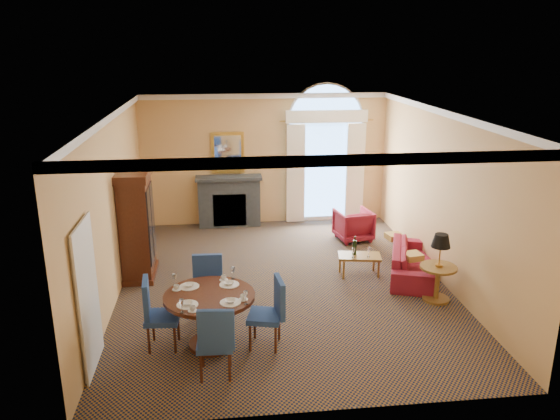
{
  "coord_description": "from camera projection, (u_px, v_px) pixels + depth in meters",
  "views": [
    {
      "loc": [
        -1.15,
        -9.35,
        4.36
      ],
      "look_at": [
        0.0,
        0.5,
        1.3
      ],
      "focal_mm": 35.0,
      "sensor_mm": 36.0,
      "label": 1
    }
  ],
  "objects": [
    {
      "name": "dining_table",
      "position": [
        210.0,
        308.0,
        8.0
      ],
      "size": [
        1.34,
        1.34,
        1.04
      ],
      "color": "#36170C",
      "rests_on": "ground"
    },
    {
      "name": "dining_chair_east",
      "position": [
        272.0,
        308.0,
        8.02
      ],
      "size": [
        0.59,
        0.59,
        1.08
      ],
      "rotation": [
        0.0,
        0.0,
        1.32
      ],
      "color": "navy",
      "rests_on": "ground"
    },
    {
      "name": "dining_chair_south",
      "position": [
        216.0,
        338.0,
        7.21
      ],
      "size": [
        0.51,
        0.53,
        1.08
      ],
      "rotation": [
        0.0,
        0.0,
        -0.04
      ],
      "color": "navy",
      "rests_on": "ground"
    },
    {
      "name": "ground",
      "position": [
        283.0,
        283.0,
        10.29
      ],
      "size": [
        7.5,
        7.5,
        0.0
      ],
      "primitive_type": "plane",
      "color": "black",
      "rests_on": "ground"
    },
    {
      "name": "armoire",
      "position": [
        137.0,
        226.0,
        10.37
      ],
      "size": [
        0.6,
        1.07,
        2.09
      ],
      "color": "#36170C",
      "rests_on": "ground"
    },
    {
      "name": "sofa",
      "position": [
        412.0,
        261.0,
        10.6
      ],
      "size": [
        1.4,
        2.14,
        0.58
      ],
      "primitive_type": "imported",
      "rotation": [
        0.0,
        0.0,
        1.23
      ],
      "color": "maroon",
      "rests_on": "ground"
    },
    {
      "name": "dining_chair_west",
      "position": [
        155.0,
        309.0,
        7.97
      ],
      "size": [
        0.53,
        0.52,
        1.08
      ],
      "rotation": [
        0.0,
        0.0,
        -1.64
      ],
      "color": "navy",
      "rests_on": "ground"
    },
    {
      "name": "armchair",
      "position": [
        353.0,
        225.0,
        12.48
      ],
      "size": [
        0.89,
        0.9,
        0.71
      ],
      "primitive_type": "imported",
      "rotation": [
        0.0,
        0.0,
        3.32
      ],
      "color": "maroon",
      "rests_on": "ground"
    },
    {
      "name": "room_envelope",
      "position": [
        278.0,
        146.0,
        10.18
      ],
      "size": [
        6.04,
        7.52,
        3.45
      ],
      "color": "tan",
      "rests_on": "ground"
    },
    {
      "name": "dining_chair_north",
      "position": [
        208.0,
        284.0,
        8.82
      ],
      "size": [
        0.49,
        0.51,
        1.08
      ],
      "rotation": [
        0.0,
        0.0,
        3.13
      ],
      "color": "navy",
      "rests_on": "ground"
    },
    {
      "name": "side_table",
      "position": [
        439.0,
        261.0,
        9.42
      ],
      "size": [
        0.64,
        0.64,
        1.21
      ],
      "color": "brown",
      "rests_on": "ground"
    },
    {
      "name": "coffee_table",
      "position": [
        359.0,
        256.0,
        10.55
      ],
      "size": [
        0.88,
        0.58,
        0.79
      ],
      "rotation": [
        0.0,
        0.0,
        -0.17
      ],
      "color": "brown",
      "rests_on": "ground"
    }
  ]
}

